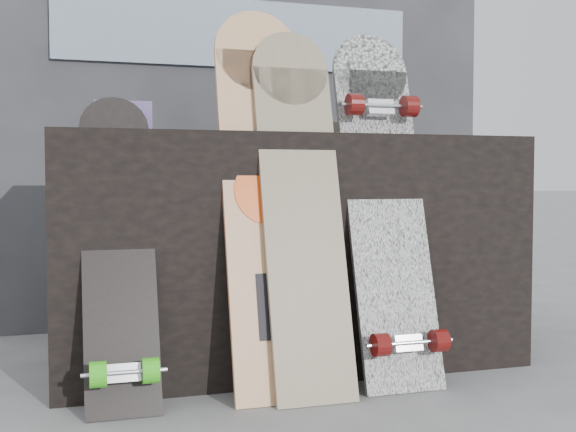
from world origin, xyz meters
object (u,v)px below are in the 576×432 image
object	(u,v)px
longboard_celtic	(301,197)
longboard_geisha	(266,186)
longboard_cascadia	(385,197)
skateboard_dark	(119,244)
vendor_table	(287,251)

from	to	relation	value
longboard_celtic	longboard_geisha	bearing A→B (deg)	160.61
longboard_geisha	longboard_celtic	world-z (taller)	longboard_geisha
longboard_cascadia	skateboard_dark	bearing A→B (deg)	-179.87
longboard_celtic	longboard_cascadia	xyz separation A→B (m)	(0.30, 0.03, -0.00)
longboard_geisha	longboard_celtic	bearing A→B (deg)	-19.39
skateboard_dark	longboard_geisha	bearing A→B (deg)	0.62
longboard_celtic	longboard_cascadia	distance (m)	0.30
longboard_celtic	longboard_cascadia	world-z (taller)	longboard_cascadia
longboard_cascadia	skateboard_dark	xyz separation A→B (m)	(-0.84, -0.00, -0.13)
vendor_table	skateboard_dark	bearing A→B (deg)	-153.44
longboard_geisha	skateboard_dark	size ratio (longest dim) A/B	1.32
longboard_cascadia	skateboard_dark	distance (m)	0.85
skateboard_dark	longboard_celtic	bearing A→B (deg)	-3.21
longboard_geisha	longboard_cascadia	distance (m)	0.40
longboard_cascadia	vendor_table	bearing A→B (deg)	128.87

